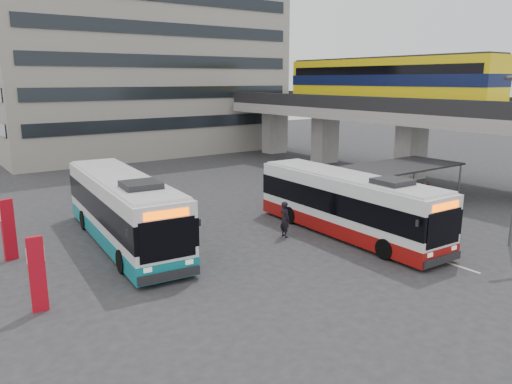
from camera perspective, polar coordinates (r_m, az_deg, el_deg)
ground at (r=25.03m, az=7.71°, el=-5.72°), size 120.00×120.00×0.00m
viaduct at (r=44.15m, az=13.82°, el=10.25°), size 8.00×32.00×9.68m
bike_shelter at (r=32.71m, az=15.02°, el=0.71°), size 10.00×4.00×2.54m
office_block at (r=57.89m, az=-13.33°, el=17.00°), size 30.00×15.00×25.00m
road_markings at (r=24.92m, az=16.71°, el=-6.23°), size 0.15×7.60×0.01m
bus_main at (r=26.04m, az=10.38°, el=-1.45°), size 2.88×11.64×3.42m
bus_teal at (r=25.12m, az=-14.92°, el=-1.99°), size 3.73×12.37×3.60m
pedestrian at (r=25.42m, az=3.33°, el=-3.13°), size 0.54×0.74×1.87m
sign_totem_south at (r=18.85m, az=-23.72°, el=-8.50°), size 0.59×0.22×2.71m
sign_totem_north at (r=24.62m, az=-26.44°, el=-3.81°), size 0.59×0.30×2.77m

